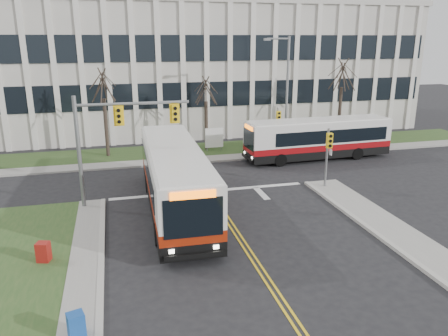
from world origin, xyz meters
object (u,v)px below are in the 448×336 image
Objects in this scene: directory_sign at (214,138)px; bus_main at (175,180)px; bus_cross at (318,140)px; newspaper_box_blue at (76,327)px; newspaper_box_red at (44,253)px; streetlight at (285,88)px.

directory_sign is 12.80m from bus_main.
directory_sign is at bearing -121.38° from bus_cross.
directory_sign is at bearing 68.77° from bus_main.
newspaper_box_red is at bearing 90.26° from newspaper_box_blue.
bus_cross is at bearing 29.96° from newspaper_box_blue.
streetlight is 9.68× the size of newspaper_box_red.
streetlight is 25.81m from newspaper_box_blue.
newspaper_box_blue is (-14.97, -20.48, -4.72)m from streetlight.
directory_sign is 23.75m from newspaper_box_blue.
bus_main is 11.02m from newspaper_box_blue.
directory_sign is 2.11× the size of newspaper_box_red.
newspaper_box_blue is (-9.44, -21.78, -0.70)m from directory_sign.
newspaper_box_blue is at bearing -45.82° from bus_cross.
newspaper_box_red is at bearing -142.18° from bus_main.
newspaper_box_blue is at bearing -126.16° from streetlight.
directory_sign reaches higher than newspaper_box_red.
streetlight is 9.68× the size of newspaper_box_blue.
bus_main is at bearing -134.85° from streetlight.
directory_sign is at bearing 166.77° from streetlight.
streetlight is 0.81× the size of bus_cross.
streetlight reaches higher than newspaper_box_blue.
newspaper_box_red is at bearing -124.14° from directory_sign.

